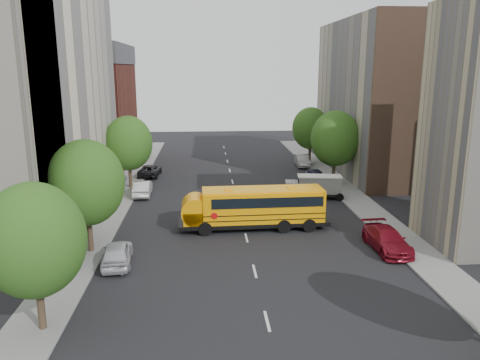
{
  "coord_description": "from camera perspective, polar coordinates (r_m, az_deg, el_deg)",
  "views": [
    {
      "loc": [
        -2.94,
        -35.14,
        12.42
      ],
      "look_at": [
        -0.19,
        2.0,
        3.54
      ],
      "focal_mm": 35.0,
      "sensor_mm": 36.0,
      "label": 1
    }
  ],
  "objects": [
    {
      "name": "safari_truck",
      "position": [
        46.43,
        9.09,
        -0.74
      ],
      "size": [
        5.49,
        2.62,
        2.26
      ],
      "rotation": [
        0.0,
        0.0,
        -0.14
      ],
      "color": "black",
      "rests_on": "ground"
    },
    {
      "name": "sidewalk_right",
      "position": [
        44.41,
        14.94,
        -3.21
      ],
      "size": [
        3.0,
        80.0,
        0.12
      ],
      "primitive_type": "cube",
      "color": "slate",
      "rests_on": "ground"
    },
    {
      "name": "street_tree_0",
      "position": [
        23.92,
        -23.84,
        -6.75
      ],
      "size": [
        4.8,
        4.8,
        7.41
      ],
      "color": "#38281C",
      "rests_on": "ground"
    },
    {
      "name": "school_bus",
      "position": [
        36.93,
        1.55,
        -3.2
      ],
      "size": [
        11.91,
        3.22,
        3.34
      ],
      "rotation": [
        0.0,
        0.0,
        0.03
      ],
      "color": "black",
      "rests_on": "ground"
    },
    {
      "name": "parked_car_4",
      "position": [
        53.06,
        9.3,
        0.49
      ],
      "size": [
        1.89,
        4.26,
        1.43
      ],
      "primitive_type": "imported",
      "rotation": [
        0.0,
        0.0,
        0.05
      ],
      "color": "#302E51",
      "rests_on": "ground"
    },
    {
      "name": "parked_car_3",
      "position": [
        34.53,
        17.47,
        -6.94
      ],
      "size": [
        2.38,
        5.41,
        1.54
      ],
      "primitive_type": "imported",
      "rotation": [
        0.0,
        0.0,
        0.04
      ],
      "color": "maroon",
      "rests_on": "ground"
    },
    {
      "name": "sidewalk_left",
      "position": [
        42.86,
        -15.61,
        -3.86
      ],
      "size": [
        3.0,
        80.0,
        0.12
      ],
      "primitive_type": "cube",
      "color": "slate",
      "rests_on": "ground"
    },
    {
      "name": "street_tree_4",
      "position": [
        51.6,
        11.52,
        4.96
      ],
      "size": [
        5.25,
        5.25,
        8.1
      ],
      "color": "#38281C",
      "rests_on": "ground"
    },
    {
      "name": "ground",
      "position": [
        37.38,
        0.51,
        -5.99
      ],
      "size": [
        120.0,
        120.0,
        0.0
      ],
      "primitive_type": "plane",
      "color": "black",
      "rests_on": "ground"
    },
    {
      "name": "parked_car_0",
      "position": [
        31.68,
        -14.76,
        -8.61
      ],
      "size": [
        2.22,
        4.69,
        1.55
      ],
      "primitive_type": "imported",
      "rotation": [
        0.0,
        0.0,
        3.23
      ],
      "color": "silver",
      "rests_on": "ground"
    },
    {
      "name": "building_right_far",
      "position": [
        59.08,
        16.76,
        9.54
      ],
      "size": [
        10.0,
        22.0,
        18.0
      ],
      "primitive_type": "cube",
      "color": "tan",
      "rests_on": "ground"
    },
    {
      "name": "parked_car_1",
      "position": [
        47.81,
        -11.79,
        -0.98
      ],
      "size": [
        1.77,
        4.68,
        1.52
      ],
      "primitive_type": "imported",
      "rotation": [
        0.0,
        0.0,
        3.18
      ],
      "color": "silver",
      "rests_on": "ground"
    },
    {
      "name": "lane_markings",
      "position": [
        46.9,
        -0.5,
        -1.93
      ],
      "size": [
        0.15,
        64.0,
        0.01
      ],
      "primitive_type": "cube",
      "color": "silver",
      "rests_on": "ground"
    },
    {
      "name": "building_left_cream",
      "position": [
        43.87,
        -24.64,
        9.06
      ],
      "size": [
        10.0,
        26.0,
        20.0
      ],
      "primitive_type": "cube",
      "color": "beige",
      "rests_on": "ground"
    },
    {
      "name": "parked_car_5",
      "position": [
        61.49,
        7.61,
        2.37
      ],
      "size": [
        1.87,
        4.71,
        1.52
      ],
      "primitive_type": "imported",
      "rotation": [
        0.0,
        0.0,
        -0.06
      ],
      "color": "gray",
      "rests_on": "ground"
    },
    {
      "name": "street_tree_5",
      "position": [
        63.18,
        8.59,
        6.25
      ],
      "size": [
        4.86,
        4.86,
        7.51
      ],
      "color": "#38281C",
      "rests_on": "ground"
    },
    {
      "name": "building_right_sidewall",
      "position": [
        48.97,
        21.33,
        8.51
      ],
      "size": [
        10.1,
        0.3,
        18.0
      ],
      "primitive_type": "cube",
      "color": "brown",
      "rests_on": "ground"
    },
    {
      "name": "building_left_redbrick",
      "position": [
        65.18,
        -17.74,
        7.57
      ],
      "size": [
        10.0,
        15.0,
        13.0
      ],
      "primitive_type": "cube",
      "color": "maroon",
      "rests_on": "ground"
    },
    {
      "name": "street_tree_2",
      "position": [
        50.37,
        -13.44,
        4.38
      ],
      "size": [
        4.99,
        4.99,
        7.71
      ],
      "color": "#38281C",
      "rests_on": "ground"
    },
    {
      "name": "street_tree_1",
      "position": [
        33.02,
        -18.25,
        -0.34
      ],
      "size": [
        5.12,
        5.12,
        7.9
      ],
      "color": "#38281C",
      "rests_on": "ground"
    },
    {
      "name": "parked_car_2",
      "position": [
        56.46,
        -10.93,
        1.18
      ],
      "size": [
        2.55,
        5.07,
        1.38
      ],
      "primitive_type": "imported",
      "rotation": [
        0.0,
        0.0,
        3.09
      ],
      "color": "black",
      "rests_on": "ground"
    }
  ]
}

